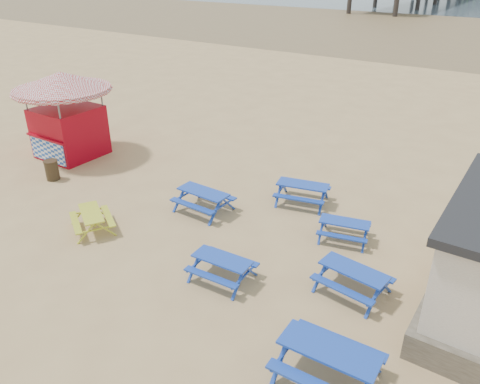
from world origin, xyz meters
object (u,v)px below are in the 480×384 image
Objects in this scene: ice_cream_kiosk at (65,104)px; litter_bin at (52,170)px; picnic_table_blue_a at (204,201)px; picnic_table_yellow at (92,221)px; picnic_table_blue_b at (302,193)px.

ice_cream_kiosk is 5.16× the size of litter_bin.
picnic_table_blue_a is 0.45× the size of ice_cream_kiosk.
ice_cream_kiosk reaches higher than litter_bin.
ice_cream_kiosk is 3.25m from litter_bin.
picnic_table_yellow is at bearing -33.43° from ice_cream_kiosk.
picnic_table_blue_a is 2.31× the size of litter_bin.
picnic_table_blue_b is 7.30m from picnic_table_yellow.
litter_bin is at bearing -170.31° from picnic_table_yellow.
picnic_table_blue_a is 8.38m from ice_cream_kiosk.
litter_bin is (-6.62, -1.33, 0.03)m from picnic_table_blue_a.
litter_bin is at bearing -167.19° from picnic_table_blue_a.
picnic_table_blue_a reaches higher than picnic_table_blue_b.
picnic_table_blue_a is 0.96× the size of picnic_table_yellow.
picnic_table_blue_a is at bearing -5.98° from ice_cream_kiosk.
picnic_table_blue_b is 11.00m from ice_cream_kiosk.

